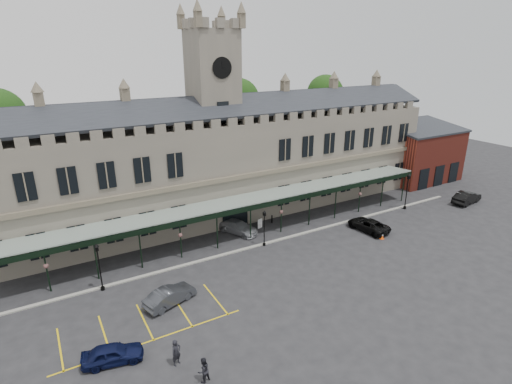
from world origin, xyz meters
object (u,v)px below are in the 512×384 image
car_left_a (113,354)px  car_left_b (170,296)px  lamp_post_left (99,263)px  clock_tower (214,110)px  traffic_cone (382,236)px  lamp_post_mid (264,225)px  sign_board (260,224)px  car_van (368,225)px  station_building (216,165)px  car_right_b (467,197)px  person_a (176,352)px  person_b (203,370)px  lamp_post_right (407,188)px  car_taxi (238,227)px

car_left_a → car_left_b: car_left_b is taller
lamp_post_left → car_left_b: lamp_post_left is taller
clock_tower → traffic_cone: (12.76, -15.88, -12.74)m
lamp_post_mid → sign_board: lamp_post_mid is taller
clock_tower → car_van: clock_tower is taller
station_building → car_left_b: size_ratio=13.38×
station_building → lamp_post_mid: size_ratio=14.62×
car_right_b → person_a: (-44.29, -8.72, 0.13)m
traffic_cone → sign_board: sign_board is taller
car_van → person_b: person_b is taller
car_left_b → car_van: (24.50, 2.25, -0.04)m
sign_board → car_van: size_ratio=0.23×
car_left_b → lamp_post_mid: bearing=-85.9°
lamp_post_right → car_right_b: (8.96, -2.73, -2.07)m
sign_board → car_taxi: (-2.86, 0.14, 0.16)m
lamp_post_mid → traffic_cone: 13.37m
person_a → person_b: size_ratio=1.09×
car_left_b → person_b: bearing=156.5°
lamp_post_left → lamp_post_mid: bearing=0.4°
car_van → person_b: (-25.30, -11.26, 0.18)m
clock_tower → person_a: 28.82m
clock_tower → car_left_b: size_ratio=5.53×
lamp_post_mid → car_left_a: lamp_post_mid is taller
sign_board → car_left_b: (-13.95, -9.08, 0.18)m
lamp_post_right → traffic_cone: bearing=-152.5°
lamp_post_left → car_left_a: bearing=-95.7°
car_left_b → car_right_b: bearing=-105.8°
lamp_post_mid → car_van: 12.84m
car_left_a → person_b: bearing=-122.5°
clock_tower → sign_board: clock_tower is taller
station_building → car_taxi: station_building is taller
sign_board → person_a: 22.33m
traffic_cone → person_b: 26.59m
clock_tower → lamp_post_left: size_ratio=5.45×
station_building → person_a: bearing=-120.7°
car_left_a → person_a: (3.67, -2.32, 0.28)m
clock_tower → car_right_b: clock_tower is taller
lamp_post_right → person_b: size_ratio=2.77×
clock_tower → person_b: bearing=-116.4°
person_b → clock_tower: bearing=-133.2°
lamp_post_right → person_a: bearing=-162.0°
station_building → car_taxi: (-0.41, -6.45, -5.75)m
sign_board → car_left_b: car_left_b is taller
clock_tower → station_building: bearing=-90.0°
car_left_a → car_van: size_ratio=0.79×
traffic_cone → car_left_b: (-24.26, 0.13, 0.36)m
car_left_a → lamp_post_left: bearing=6.2°
car_left_b → car_taxi: (11.09, 9.21, -0.02)m
clock_tower → car_left_b: clock_tower is taller
lamp_post_right → car_taxi: (-22.45, 4.52, -2.19)m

